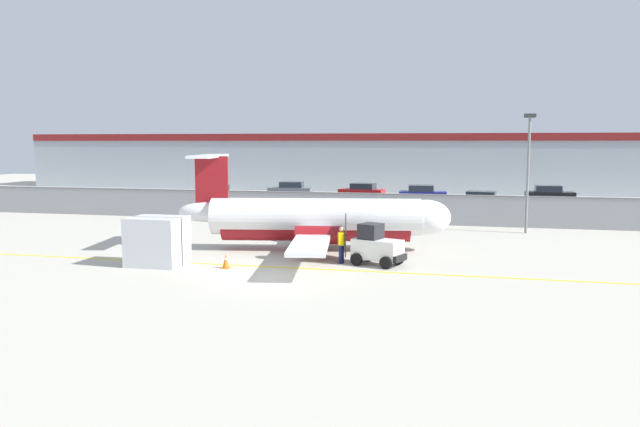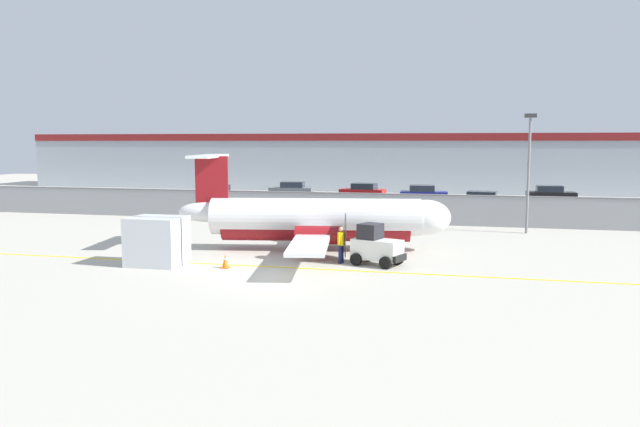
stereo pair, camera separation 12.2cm
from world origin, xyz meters
TOP-DOWN VIEW (x-y plane):
  - ground_plane at (0.00, 2.00)m, footprint 140.00×140.00m
  - perimeter_fence at (0.00, 18.00)m, footprint 98.00×0.10m
  - parking_lot_strip at (0.00, 29.50)m, footprint 98.00×17.00m
  - background_building at (0.00, 47.99)m, footprint 91.00×8.10m
  - commuter_airplane at (0.03, 6.72)m, footprint 14.12×16.04m
  - baggage_tug at (3.39, 3.54)m, footprint 2.57×2.01m
  - ground_crew_worker at (1.77, 3.54)m, footprint 0.42×0.55m
  - cargo_container at (-6.30, 1.24)m, footprint 2.44×2.01m
  - traffic_cone_near_left at (3.64, 7.28)m, footprint 0.36×0.36m
  - traffic_cone_near_right at (-3.03, 1.29)m, footprint 0.36×0.36m
  - parked_car_0 at (-14.68, 28.29)m, footprint 4.28×2.16m
  - parked_car_1 at (-9.38, 34.26)m, footprint 4.33×2.29m
  - parked_car_2 at (-2.21, 33.77)m, footprint 4.39×2.44m
  - parked_car_3 at (3.53, 32.31)m, footprint 4.30×2.20m
  - parked_car_4 at (8.40, 26.34)m, footprint 4.39×2.45m
  - parked_car_5 at (14.63, 34.46)m, footprint 4.22×2.05m
  - apron_light_pole at (10.96, 15.52)m, footprint 0.70×0.30m

SIDE VIEW (x-z plane):
  - ground_plane at x=0.00m, z-range 0.00..0.01m
  - parking_lot_strip at x=0.00m, z-range 0.00..0.12m
  - traffic_cone_near_left at x=3.64m, z-range -0.01..0.63m
  - traffic_cone_near_right at x=-3.03m, z-range -0.01..0.63m
  - baggage_tug at x=3.39m, z-range -0.08..1.80m
  - parked_car_0 at x=-14.68m, z-range 0.10..1.68m
  - parked_car_1 at x=-9.38m, z-range 0.10..1.68m
  - parked_car_2 at x=-2.21m, z-range 0.10..1.68m
  - parked_car_3 at x=3.53m, z-range 0.10..1.68m
  - parked_car_4 at x=8.40m, z-range 0.10..1.68m
  - parked_car_5 at x=14.63m, z-range 0.10..1.68m
  - ground_crew_worker at x=1.77m, z-range 0.10..1.80m
  - cargo_container at x=-6.30m, z-range 0.00..2.20m
  - perimeter_fence at x=0.00m, z-range 0.07..2.17m
  - commuter_airplane at x=0.03m, z-range -0.86..4.06m
  - background_building at x=0.00m, z-range 0.01..6.51m
  - apron_light_pole at x=10.96m, z-range 0.67..7.94m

